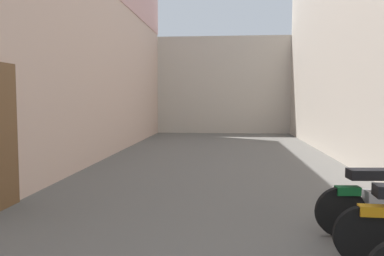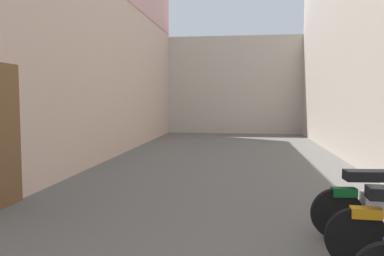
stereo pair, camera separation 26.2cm
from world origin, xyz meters
The scene contains 3 objects.
ground_plane centered at (0.00, 7.49, 0.00)m, with size 34.97×34.97×0.00m, color #66635E.
building_right centered at (3.36, 9.48, 3.34)m, with size 0.45×18.97×6.67m.
building_far_end centered at (0.00, 19.97, 2.31)m, with size 9.31×2.00×4.61m, color beige.
Camera 1 is at (0.22, 0.24, 1.66)m, focal length 36.61 mm.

